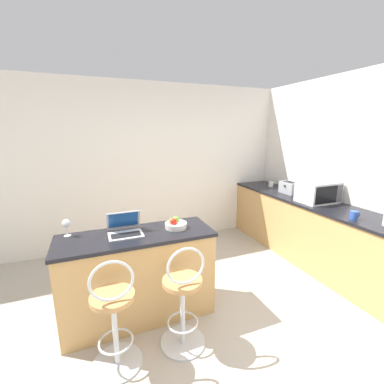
{
  "coord_description": "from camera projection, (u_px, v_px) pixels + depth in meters",
  "views": [
    {
      "loc": [
        -0.91,
        -1.54,
        1.86
      ],
      "look_at": [
        0.42,
        1.8,
        1.0
      ],
      "focal_mm": 24.0,
      "sensor_mm": 36.0,
      "label": 1
    }
  ],
  "objects": [
    {
      "name": "toaster",
      "position": [
        289.0,
        188.0,
        4.01
      ],
      "size": [
        0.18,
        0.29,
        0.19
      ],
      "color": "#9EA3A8",
      "rests_on": "counter_right"
    },
    {
      "name": "wine_glass_tall",
      "position": [
        66.0,
        224.0,
        2.38
      ],
      "size": [
        0.08,
        0.08,
        0.16
      ],
      "color": "silver",
      "rests_on": "breakfast_bar"
    },
    {
      "name": "mug_white",
      "position": [
        271.0,
        184.0,
        4.52
      ],
      "size": [
        0.09,
        0.08,
        0.09
      ],
      "color": "white",
      "rests_on": "counter_right"
    },
    {
      "name": "counter_right",
      "position": [
        311.0,
        232.0,
        3.68
      ],
      "size": [
        0.64,
        3.08,
        0.9
      ],
      "color": "tan",
      "rests_on": "ground_plane"
    },
    {
      "name": "fruit_bowl",
      "position": [
        175.0,
        224.0,
        2.6
      ],
      "size": [
        0.22,
        0.22,
        0.11
      ],
      "color": "silver",
      "rests_on": "breakfast_bar"
    },
    {
      "name": "bar_stool_far",
      "position": [
        183.0,
        300.0,
        2.19
      ],
      "size": [
        0.4,
        0.4,
        0.97
      ],
      "color": "silver",
      "rests_on": "ground_plane"
    },
    {
      "name": "wall_back",
      "position": [
        150.0,
        166.0,
        4.19
      ],
      "size": [
        12.0,
        0.06,
        2.6
      ],
      "color": "silver",
      "rests_on": "ground_plane"
    },
    {
      "name": "breakfast_bar",
      "position": [
        139.0,
        276.0,
        2.56
      ],
      "size": [
        1.48,
        0.54,
        0.9
      ],
      "color": "tan",
      "rests_on": "ground_plane"
    },
    {
      "name": "bar_stool_near",
      "position": [
        114.0,
        318.0,
        1.99
      ],
      "size": [
        0.4,
        0.4,
        0.97
      ],
      "color": "silver",
      "rests_on": "ground_plane"
    },
    {
      "name": "laptop",
      "position": [
        125.0,
        228.0,
        2.46
      ],
      "size": [
        0.32,
        0.29,
        0.21
      ],
      "color": "#B7BABF",
      "rests_on": "breakfast_bar"
    },
    {
      "name": "ground_plane",
      "position": [
        225.0,
        358.0,
        2.15
      ],
      "size": [
        20.0,
        20.0,
        0.0
      ],
      "primitive_type": "plane",
      "color": "#ADA393"
    },
    {
      "name": "microwave",
      "position": [
        318.0,
        192.0,
        3.53
      ],
      "size": [
        0.52,
        0.36,
        0.29
      ],
      "color": "silver",
      "rests_on": "counter_right"
    },
    {
      "name": "mug_blue",
      "position": [
        354.0,
        215.0,
        2.84
      ],
      "size": [
        0.1,
        0.08,
        0.1
      ],
      "color": "#2D51AD",
      "rests_on": "counter_right"
    }
  ]
}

